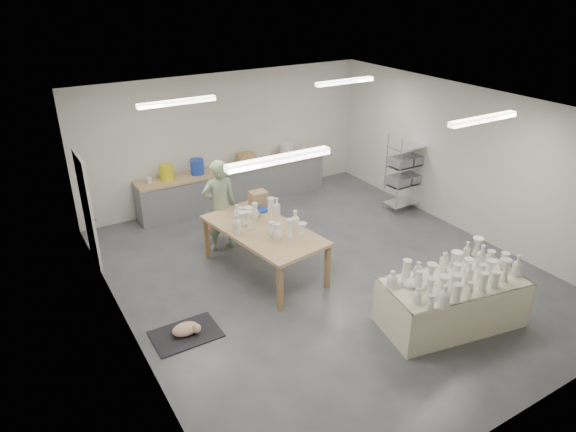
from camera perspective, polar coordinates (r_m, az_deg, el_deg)
room at (r=8.58m, az=3.53°, el=5.61°), size 8.00×8.02×3.00m
back_counter at (r=12.11m, az=-5.94°, el=3.60°), size 4.60×0.60×1.24m
wire_shelf at (r=11.92m, az=13.02°, el=4.93°), size 0.88×0.48×1.80m
drying_table at (r=8.34m, az=17.78°, el=-8.85°), size 2.32×1.42×1.14m
work_table at (r=9.13m, az=-2.80°, el=-1.05°), size 1.52×2.51×1.26m
rug at (r=8.11m, az=-11.28°, el=-12.74°), size 1.00×0.70×0.02m
cat at (r=8.05m, az=-11.17°, el=-12.20°), size 0.48×0.41×0.17m
potter at (r=9.92m, az=-7.61°, el=1.16°), size 0.71×0.51×1.84m
red_stool at (r=10.40m, az=-8.03°, el=-1.42°), size 0.43×0.43×0.34m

